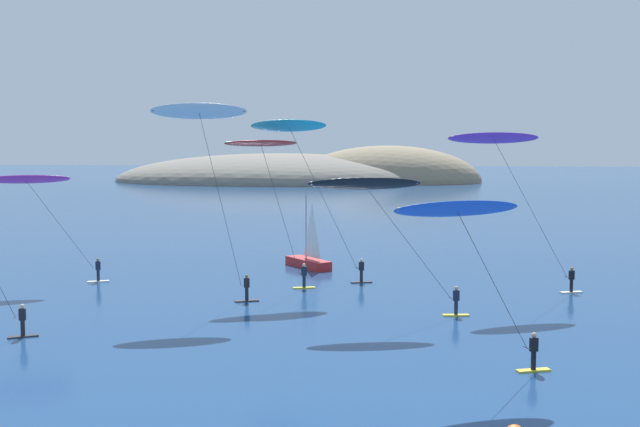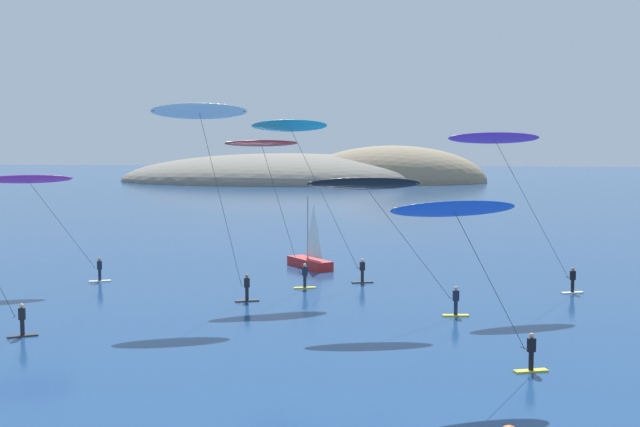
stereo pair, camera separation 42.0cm
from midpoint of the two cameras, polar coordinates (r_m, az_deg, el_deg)
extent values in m
ellipsoid|color=slate|center=(196.95, -2.90, 2.29)|extent=(82.07, 47.55, 13.83)
ellipsoid|color=#84755B|center=(194.16, 4.72, 2.24)|extent=(45.25, 29.31, 17.66)
ellipsoid|color=#7A705B|center=(195.19, -2.63, 2.26)|extent=(74.38, 28.68, 12.81)
cube|color=#B22323|center=(63.21, -1.04, -3.55)|extent=(4.04, 4.65, 0.70)
cone|color=#B22323|center=(65.25, -2.13, -3.28)|extent=(1.85, 2.12, 0.67)
cylinder|color=#B2B2B7|center=(63.10, -1.19, -0.96)|extent=(0.12, 0.12, 5.00)
pyramid|color=white|center=(62.35, -0.76, -1.19)|extent=(1.16, 1.47, 4.25)
cylinder|color=#A5A5AD|center=(62.62, -0.76, -3.08)|extent=(1.16, 1.47, 0.08)
cube|color=yellow|center=(36.52, 14.60, -10.74)|extent=(1.55, 0.85, 0.08)
cylinder|color=black|center=(36.40, 14.62, -10.07)|extent=(0.22, 0.22, 0.80)
cube|color=black|center=(36.22, 14.64, -9.00)|extent=(0.39, 0.32, 0.60)
sphere|color=tan|center=(36.13, 14.66, -8.36)|extent=(0.22, 0.22, 0.22)
cylinder|color=black|center=(36.07, 14.17, -9.25)|extent=(0.26, 0.52, 0.04)
ellipsoid|color=blue|center=(33.30, 9.37, 0.34)|extent=(5.67, 3.43, 0.90)
cylinder|color=gold|center=(33.29, 9.37, 0.42)|extent=(4.98, 2.36, 0.16)
cylinder|color=#333338|center=(34.54, 11.85, -4.73)|extent=(3.20, 1.46, 6.03)
cube|color=#2D2D33|center=(56.66, 2.74, -4.90)|extent=(1.55, 0.80, 0.08)
cylinder|color=black|center=(56.58, 2.75, -4.46)|extent=(0.22, 0.22, 0.80)
cube|color=black|center=(56.47, 2.75, -3.76)|extent=(0.39, 0.33, 0.60)
sphere|color=beige|center=(56.41, 2.75, -3.33)|extent=(0.22, 0.22, 0.22)
cylinder|color=black|center=(56.35, 2.42, -3.90)|extent=(0.28, 0.51, 0.04)
ellipsoid|color=#23B2C6|center=(53.89, -2.43, 6.26)|extent=(5.36, 3.55, 0.94)
cylinder|color=#DB4C38|center=(53.89, -2.43, 6.32)|extent=(4.60, 2.38, 0.16)
cylinder|color=#333338|center=(54.86, 0.05, 1.02)|extent=(4.49, 2.23, 9.82)
cube|color=#2D2D33|center=(50.32, -5.47, -6.20)|extent=(1.54, 0.93, 0.08)
cylinder|color=black|center=(50.24, -5.47, -5.71)|extent=(0.22, 0.22, 0.80)
cube|color=black|center=(50.11, -5.48, -4.92)|extent=(0.39, 0.30, 0.60)
sphere|color=#9E7051|center=(50.04, -5.48, -4.45)|extent=(0.22, 0.22, 0.22)
cylinder|color=black|center=(50.08, -5.88, -5.07)|extent=(0.22, 0.53, 0.04)
ellipsoid|color=white|center=(49.06, -8.84, 7.21)|extent=(5.89, 3.07, 1.07)
cylinder|color=black|center=(49.06, -8.84, 7.27)|extent=(5.26, 1.95, 0.16)
cylinder|color=#333338|center=(49.27, -7.34, 0.95)|extent=(2.33, 0.83, 10.58)
cube|color=#2D2D33|center=(43.98, -20.62, -8.18)|extent=(1.50, 1.09, 0.08)
cylinder|color=black|center=(43.89, -20.64, -7.62)|extent=(0.22, 0.22, 0.80)
cube|color=black|center=(43.74, -20.67, -6.72)|extent=(0.38, 0.29, 0.60)
sphere|color=beige|center=(43.66, -20.69, -6.18)|extent=(0.22, 0.22, 0.22)
cylinder|color=black|center=(43.82, -21.12, -6.88)|extent=(0.20, 0.54, 0.04)
cube|color=yellow|center=(54.49, -1.36, -5.30)|extent=(1.55, 0.76, 0.08)
cylinder|color=#192338|center=(54.41, -1.36, -4.84)|extent=(0.22, 0.22, 0.80)
cube|color=#192338|center=(54.29, -1.36, -4.11)|extent=(0.39, 0.34, 0.60)
sphere|color=beige|center=(54.22, -1.37, -3.68)|extent=(0.22, 0.22, 0.22)
cylinder|color=black|center=(54.19, -1.71, -4.26)|extent=(0.29, 0.51, 0.04)
ellipsoid|color=red|center=(52.59, -4.44, 5.00)|extent=(4.98, 3.39, 0.57)
cylinder|color=#23D6DB|center=(52.59, -4.45, 5.06)|extent=(4.27, 2.35, 0.16)
cylinder|color=#333338|center=(53.20, -3.06, 0.25)|extent=(2.37, 1.26, 8.65)
cube|color=silver|center=(55.34, 17.22, -5.37)|extent=(1.55, 0.88, 0.08)
cylinder|color=black|center=(55.27, 17.23, -4.92)|extent=(0.22, 0.22, 0.80)
cube|color=black|center=(55.15, 17.25, -4.20)|extent=(0.39, 0.32, 0.60)
sphere|color=#9E7051|center=(55.09, 17.26, -3.77)|extent=(0.22, 0.22, 0.22)
cylinder|color=black|center=(54.97, 16.95, -4.35)|extent=(0.26, 0.52, 0.04)
ellipsoid|color=purple|center=(51.24, 12.04, 5.27)|extent=(6.33, 3.64, 0.85)
cylinder|color=#7ACC42|center=(51.24, 12.04, 5.33)|extent=(5.62, 2.55, 0.16)
cylinder|color=#333338|center=(52.87, 14.58, 0.24)|extent=(5.18, 2.26, 8.98)
cube|color=silver|center=(59.05, -15.68, -4.67)|extent=(1.53, 1.01, 0.08)
cylinder|color=#192338|center=(58.98, -15.69, -4.25)|extent=(0.22, 0.22, 0.80)
cube|color=#192338|center=(58.87, -15.71, -3.58)|extent=(0.39, 0.33, 0.60)
sphere|color=#9E7051|center=(58.81, -15.72, -3.17)|extent=(0.22, 0.22, 0.22)
cylinder|color=black|center=(58.86, -16.05, -3.71)|extent=(0.27, 0.51, 0.04)
ellipsoid|color=#D62D9E|center=(58.10, -20.37, 2.29)|extent=(5.85, 3.65, 0.77)
cylinder|color=#28D160|center=(58.10, -20.37, 2.34)|extent=(5.12, 2.58, 0.16)
cylinder|color=#333338|center=(58.37, -18.20, -0.77)|extent=(3.84, 1.87, 6.20)
cube|color=yellow|center=(46.70, 9.39, -7.14)|extent=(1.54, 0.59, 0.08)
cylinder|color=#192338|center=(46.61, 9.39, -6.61)|extent=(0.22, 0.22, 0.80)
cube|color=#192338|center=(46.47, 9.41, -5.77)|extent=(0.38, 0.27, 0.60)
sphere|color=tan|center=(46.39, 9.41, -5.26)|extent=(0.22, 0.22, 0.22)
cylinder|color=black|center=(46.40, 8.99, -5.93)|extent=(0.16, 0.55, 0.04)
ellipsoid|color=black|center=(44.48, 2.92, 2.13)|extent=(6.45, 2.48, 0.87)
cylinder|color=white|center=(44.48, 2.92, 2.20)|extent=(5.93, 1.46, 0.16)
cylinder|color=#333338|center=(45.27, 6.01, -2.05)|extent=(4.89, 1.10, 6.44)
camera|label=1|loc=(0.21, -90.25, -0.02)|focal=45.00mm
camera|label=2|loc=(0.21, 89.75, 0.02)|focal=45.00mm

